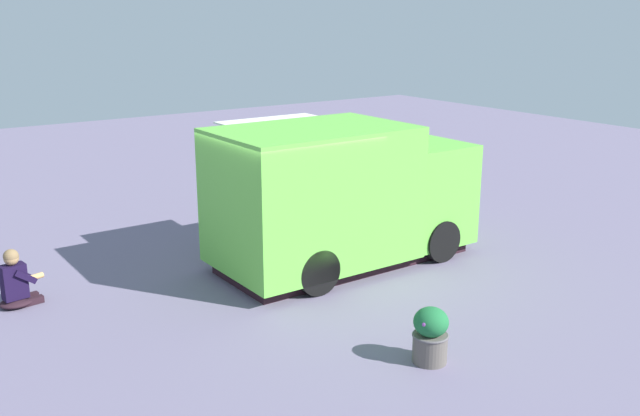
{
  "coord_description": "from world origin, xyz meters",
  "views": [
    {
      "loc": [
        -6.23,
        -10.06,
        4.48
      ],
      "look_at": [
        0.48,
        -0.39,
        1.22
      ],
      "focal_mm": 39.94,
      "sensor_mm": 36.0,
      "label": 1
    }
  ],
  "objects_px": {
    "planter_flowering_near": "(362,193)",
    "planter_flowering_far": "(430,335)",
    "person_customer": "(16,283)",
    "food_truck": "(340,198)"
  },
  "relations": [
    {
      "from": "planter_flowering_near",
      "to": "planter_flowering_far",
      "type": "distance_m",
      "value": 7.78
    },
    {
      "from": "person_customer",
      "to": "planter_flowering_far",
      "type": "height_order",
      "value": "person_customer"
    },
    {
      "from": "planter_flowering_near",
      "to": "planter_flowering_far",
      "type": "xyz_separation_m",
      "value": [
        -4.06,
        -6.64,
        0.05
      ]
    },
    {
      "from": "person_customer",
      "to": "planter_flowering_far",
      "type": "distance_m",
      "value": 6.47
    },
    {
      "from": "food_truck",
      "to": "person_customer",
      "type": "relative_size",
      "value": 5.07
    },
    {
      "from": "planter_flowering_near",
      "to": "planter_flowering_far",
      "type": "height_order",
      "value": "planter_flowering_far"
    },
    {
      "from": "person_customer",
      "to": "planter_flowering_near",
      "type": "distance_m",
      "value": 8.25
    },
    {
      "from": "person_customer",
      "to": "planter_flowering_near",
      "type": "height_order",
      "value": "person_customer"
    },
    {
      "from": "person_customer",
      "to": "planter_flowering_far",
      "type": "bearing_deg",
      "value": -51.41
    },
    {
      "from": "planter_flowering_far",
      "to": "person_customer",
      "type": "bearing_deg",
      "value": 128.59
    }
  ]
}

